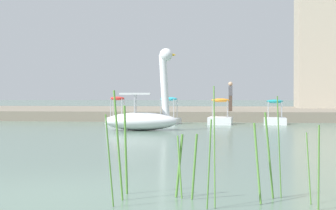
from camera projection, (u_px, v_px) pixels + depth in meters
ground_plane at (50, 195)px, 8.14m from camera, size 665.11×665.11×0.00m
shore_bank_far at (208, 112)px, 43.00m from camera, size 112.11×21.55×0.59m
swan_boat at (144, 114)px, 24.20m from camera, size 3.24×1.80×3.49m
pedal_boat_teal at (275, 118)px, 29.70m from camera, size 1.18×1.97×1.30m
pedal_boat_orange at (220, 117)px, 29.82m from camera, size 1.24×2.15×1.36m
pedal_boat_cyan at (169, 115)px, 30.36m from camera, size 1.18×1.79×1.43m
pedal_boat_red at (117, 116)px, 30.58m from camera, size 1.04×1.90×1.46m
person_on_path at (230, 95)px, 33.86m from camera, size 0.25×0.25×1.76m
reed_clump_foreground at (196, 158)px, 7.67m from camera, size 2.67×1.18×1.54m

